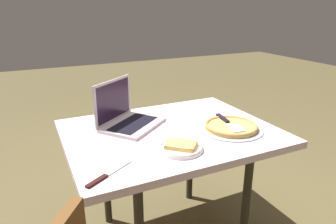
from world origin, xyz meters
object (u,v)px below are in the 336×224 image
pizza_plate (181,147)px  pizza_tray (231,127)px  dining_table (170,141)px  laptop (126,117)px  table_knife (105,176)px

pizza_plate → pizza_tray: pizza_plate is taller
dining_table → pizza_tray: size_ratio=3.20×
laptop → table_knife: (-0.25, -0.49, -0.05)m
pizza_plate → pizza_tray: size_ratio=0.61×
dining_table → laptop: laptop is taller
laptop → pizza_tray: size_ratio=1.20×
pizza_tray → pizza_plate: bearing=-164.1°
pizza_plate → table_knife: 0.39m
dining_table → pizza_plate: bearing=-104.6°
laptop → pizza_plate: bearing=-72.1°
laptop → table_knife: laptop is taller
pizza_plate → table_knife: pizza_plate is taller
pizza_tray → dining_table: bearing=156.2°
pizza_tray → table_knife: 0.76m
dining_table → pizza_plate: pizza_plate is taller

